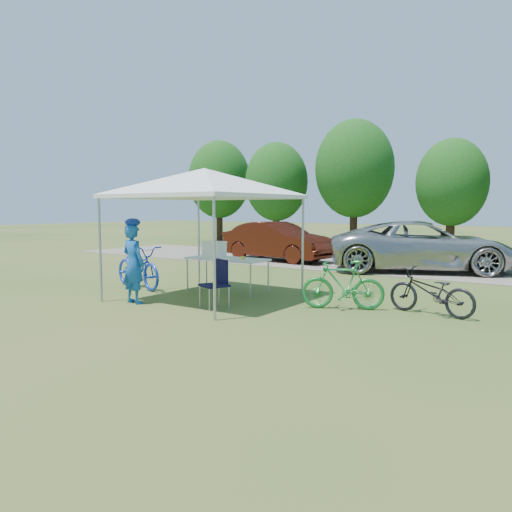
{
  "coord_description": "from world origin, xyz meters",
  "views": [
    {
      "loc": [
        6.86,
        -7.93,
        1.9
      ],
      "look_at": [
        -0.09,
        2.0,
        0.74
      ],
      "focal_mm": 35.0,
      "sensor_mm": 36.0,
      "label": 1
    }
  ],
  "objects_px": {
    "bike_blue": "(138,267)",
    "bike_dark": "(431,292)",
    "folding_table": "(227,260)",
    "cooler": "(214,249)",
    "cyclist": "(134,264)",
    "minivan": "(423,246)",
    "folding_chair": "(218,279)",
    "bike_green": "(343,285)",
    "sedan": "(277,241)"
  },
  "relations": [
    {
      "from": "cooler",
      "to": "sedan",
      "type": "xyz_separation_m",
      "value": [
        -2.34,
        6.36,
        -0.25
      ]
    },
    {
      "from": "bike_blue",
      "to": "bike_dark",
      "type": "bearing_deg",
      "value": -68.14
    },
    {
      "from": "folding_table",
      "to": "sedan",
      "type": "distance_m",
      "value": 6.92
    },
    {
      "from": "bike_dark",
      "to": "minivan",
      "type": "height_order",
      "value": "minivan"
    },
    {
      "from": "folding_table",
      "to": "cooler",
      "type": "xyz_separation_m",
      "value": [
        -0.37,
        0.0,
        0.23
      ]
    },
    {
      "from": "folding_table",
      "to": "bike_dark",
      "type": "bearing_deg",
      "value": 2.24
    },
    {
      "from": "bike_dark",
      "to": "folding_table",
      "type": "bearing_deg",
      "value": -78.89
    },
    {
      "from": "cyclist",
      "to": "bike_dark",
      "type": "distance_m",
      "value": 5.69
    },
    {
      "from": "folding_chair",
      "to": "cyclist",
      "type": "relative_size",
      "value": 0.58
    },
    {
      "from": "folding_chair",
      "to": "bike_blue",
      "type": "bearing_deg",
      "value": -169.48
    },
    {
      "from": "cooler",
      "to": "folding_table",
      "type": "bearing_deg",
      "value": 0.0
    },
    {
      "from": "cooler",
      "to": "bike_green",
      "type": "bearing_deg",
      "value": -4.34
    },
    {
      "from": "minivan",
      "to": "sedan",
      "type": "relative_size",
      "value": 1.28
    },
    {
      "from": "cyclist",
      "to": "sedan",
      "type": "xyz_separation_m",
      "value": [
        -1.99,
        8.46,
        -0.08
      ]
    },
    {
      "from": "bike_green",
      "to": "sedan",
      "type": "distance_m",
      "value": 8.73
    },
    {
      "from": "minivan",
      "to": "folding_chair",
      "type": "bearing_deg",
      "value": 144.66
    },
    {
      "from": "cooler",
      "to": "minivan",
      "type": "distance_m",
      "value": 6.91
    },
    {
      "from": "cyclist",
      "to": "minivan",
      "type": "distance_m",
      "value": 8.98
    },
    {
      "from": "folding_chair",
      "to": "minivan",
      "type": "bearing_deg",
      "value": 101.84
    },
    {
      "from": "folding_table",
      "to": "folding_chair",
      "type": "bearing_deg",
      "value": -57.6
    },
    {
      "from": "minivan",
      "to": "cooler",
      "type": "bearing_deg",
      "value": 131.69
    },
    {
      "from": "cooler",
      "to": "cyclist",
      "type": "xyz_separation_m",
      "value": [
        -0.34,
        -2.1,
        -0.17
      ]
    },
    {
      "from": "cooler",
      "to": "bike_dark",
      "type": "distance_m",
      "value": 4.89
    },
    {
      "from": "cyclist",
      "to": "bike_green",
      "type": "bearing_deg",
      "value": -147.86
    },
    {
      "from": "bike_green",
      "to": "bike_dark",
      "type": "relative_size",
      "value": 0.97
    },
    {
      "from": "sedan",
      "to": "bike_blue",
      "type": "bearing_deg",
      "value": -169.96
    },
    {
      "from": "bike_blue",
      "to": "bike_dark",
      "type": "height_order",
      "value": "bike_blue"
    },
    {
      "from": "cooler",
      "to": "bike_green",
      "type": "relative_size",
      "value": 0.33
    },
    {
      "from": "cooler",
      "to": "sedan",
      "type": "height_order",
      "value": "sedan"
    },
    {
      "from": "bike_blue",
      "to": "bike_dark",
      "type": "distance_m",
      "value": 6.67
    },
    {
      "from": "bike_green",
      "to": "sedan",
      "type": "relative_size",
      "value": 0.37
    },
    {
      "from": "cooler",
      "to": "minivan",
      "type": "xyz_separation_m",
      "value": [
        2.89,
        6.28,
        -0.19
      ]
    },
    {
      "from": "cooler",
      "to": "minivan",
      "type": "bearing_deg",
      "value": 65.3
    },
    {
      "from": "sedan",
      "to": "folding_chair",
      "type": "bearing_deg",
      "value": -149.77
    },
    {
      "from": "minivan",
      "to": "sedan",
      "type": "distance_m",
      "value": 5.23
    },
    {
      "from": "bike_green",
      "to": "bike_dark",
      "type": "height_order",
      "value": "bike_green"
    },
    {
      "from": "folding_table",
      "to": "minivan",
      "type": "bearing_deg",
      "value": 68.16
    },
    {
      "from": "folding_chair",
      "to": "minivan",
      "type": "relative_size",
      "value": 0.17
    },
    {
      "from": "bike_green",
      "to": "bike_dark",
      "type": "distance_m",
      "value": 1.57
    },
    {
      "from": "folding_chair",
      "to": "bike_blue",
      "type": "xyz_separation_m",
      "value": [
        -3.04,
        0.7,
        -0.03
      ]
    },
    {
      "from": "folding_chair",
      "to": "sedan",
      "type": "relative_size",
      "value": 0.22
    },
    {
      "from": "cooler",
      "to": "bike_green",
      "type": "xyz_separation_m",
      "value": [
        3.35,
        -0.25,
        -0.5
      ]
    },
    {
      "from": "bike_green",
      "to": "minivan",
      "type": "bearing_deg",
      "value": 159.65
    },
    {
      "from": "sedan",
      "to": "bike_green",
      "type": "bearing_deg",
      "value": -134.0
    },
    {
      "from": "minivan",
      "to": "bike_dark",
      "type": "bearing_deg",
      "value": 174.29
    },
    {
      "from": "bike_green",
      "to": "folding_table",
      "type": "bearing_deg",
      "value": -119.28
    },
    {
      "from": "bike_green",
      "to": "minivan",
      "type": "xyz_separation_m",
      "value": [
        -0.46,
        6.53,
        0.31
      ]
    },
    {
      "from": "folding_table",
      "to": "bike_dark",
      "type": "distance_m",
      "value": 4.5
    },
    {
      "from": "bike_blue",
      "to": "minivan",
      "type": "bearing_deg",
      "value": -19.47
    },
    {
      "from": "bike_green",
      "to": "sedan",
      "type": "height_order",
      "value": "sedan"
    }
  ]
}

